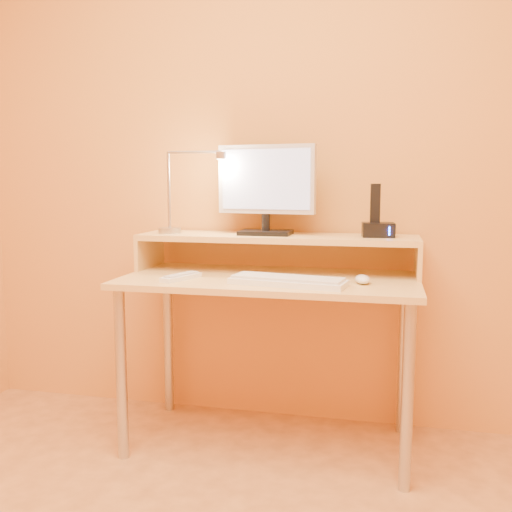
% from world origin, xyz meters
% --- Properties ---
extents(wall_back, '(3.00, 0.04, 2.50)m').
position_xyz_m(wall_back, '(0.00, 1.50, 1.25)').
color(wall_back, '#DA893D').
rests_on(wall_back, floor).
extents(desk_leg_fl, '(0.04, 0.04, 0.69)m').
position_xyz_m(desk_leg_fl, '(-0.55, 0.93, 0.35)').
color(desk_leg_fl, '#B3B3B7').
rests_on(desk_leg_fl, floor).
extents(desk_leg_fr, '(0.04, 0.04, 0.69)m').
position_xyz_m(desk_leg_fr, '(0.55, 0.93, 0.35)').
color(desk_leg_fr, '#B3B3B7').
rests_on(desk_leg_fr, floor).
extents(desk_leg_bl, '(0.04, 0.04, 0.69)m').
position_xyz_m(desk_leg_bl, '(-0.55, 1.43, 0.35)').
color(desk_leg_bl, '#B3B3B7').
rests_on(desk_leg_bl, floor).
extents(desk_leg_br, '(0.04, 0.04, 0.69)m').
position_xyz_m(desk_leg_br, '(0.55, 1.43, 0.35)').
color(desk_leg_br, '#B3B3B7').
rests_on(desk_leg_br, floor).
extents(desk_lower, '(1.20, 0.60, 0.02)m').
position_xyz_m(desk_lower, '(0.00, 1.18, 0.71)').
color(desk_lower, '#E4B26A').
rests_on(desk_lower, floor).
extents(shelf_riser_left, '(0.02, 0.30, 0.14)m').
position_xyz_m(shelf_riser_left, '(-0.59, 1.33, 0.79)').
color(shelf_riser_left, '#E4B26A').
rests_on(shelf_riser_left, desk_lower).
extents(shelf_riser_right, '(0.02, 0.30, 0.14)m').
position_xyz_m(shelf_riser_right, '(0.59, 1.33, 0.79)').
color(shelf_riser_right, '#E4B26A').
rests_on(shelf_riser_right, desk_lower).
extents(desk_shelf, '(1.20, 0.30, 0.02)m').
position_xyz_m(desk_shelf, '(0.00, 1.33, 0.87)').
color(desk_shelf, '#E4B26A').
rests_on(desk_shelf, desk_lower).
extents(monitor_foot, '(0.22, 0.16, 0.02)m').
position_xyz_m(monitor_foot, '(-0.05, 1.33, 0.89)').
color(monitor_foot, black).
rests_on(monitor_foot, desk_shelf).
extents(monitor_neck, '(0.04, 0.04, 0.07)m').
position_xyz_m(monitor_neck, '(-0.05, 1.33, 0.93)').
color(monitor_neck, black).
rests_on(monitor_neck, monitor_foot).
extents(monitor_panel, '(0.43, 0.09, 0.29)m').
position_xyz_m(monitor_panel, '(-0.05, 1.34, 1.12)').
color(monitor_panel, silver).
rests_on(monitor_panel, monitor_neck).
extents(monitor_back, '(0.39, 0.06, 0.25)m').
position_xyz_m(monitor_back, '(-0.05, 1.36, 1.12)').
color(monitor_back, black).
rests_on(monitor_back, monitor_panel).
extents(monitor_screen, '(0.39, 0.05, 0.26)m').
position_xyz_m(monitor_screen, '(-0.05, 1.32, 1.12)').
color(monitor_screen, '#A6AEDA').
rests_on(monitor_screen, monitor_panel).
extents(lamp_base, '(0.10, 0.10, 0.02)m').
position_xyz_m(lamp_base, '(-0.48, 1.30, 0.89)').
color(lamp_base, '#B3B3B7').
rests_on(lamp_base, desk_shelf).
extents(lamp_post, '(0.01, 0.01, 0.33)m').
position_xyz_m(lamp_post, '(-0.48, 1.30, 1.07)').
color(lamp_post, '#B3B3B7').
rests_on(lamp_post, lamp_base).
extents(lamp_arm, '(0.24, 0.01, 0.01)m').
position_xyz_m(lamp_arm, '(-0.36, 1.30, 1.24)').
color(lamp_arm, '#B3B3B7').
rests_on(lamp_arm, lamp_post).
extents(lamp_head, '(0.04, 0.04, 0.03)m').
position_xyz_m(lamp_head, '(-0.24, 1.30, 1.22)').
color(lamp_head, '#B3B3B7').
rests_on(lamp_head, lamp_arm).
extents(lamp_bulb, '(0.03, 0.03, 0.00)m').
position_xyz_m(lamp_bulb, '(-0.24, 1.30, 1.20)').
color(lamp_bulb, '#FFEAC6').
rests_on(lamp_bulb, lamp_head).
extents(phone_dock, '(0.14, 0.11, 0.06)m').
position_xyz_m(phone_dock, '(0.43, 1.33, 0.91)').
color(phone_dock, black).
rests_on(phone_dock, desk_shelf).
extents(phone_handset, '(0.04, 0.03, 0.16)m').
position_xyz_m(phone_handset, '(0.41, 1.33, 1.02)').
color(phone_handset, black).
rests_on(phone_handset, phone_dock).
extents(phone_led, '(0.01, 0.00, 0.04)m').
position_xyz_m(phone_led, '(0.47, 1.28, 0.91)').
color(phone_led, blue).
rests_on(phone_led, phone_dock).
extents(keyboard, '(0.46, 0.21, 0.02)m').
position_xyz_m(keyboard, '(0.10, 1.02, 0.73)').
color(keyboard, white).
rests_on(keyboard, desk_lower).
extents(mouse, '(0.07, 0.11, 0.03)m').
position_xyz_m(mouse, '(0.38, 1.11, 0.74)').
color(mouse, white).
rests_on(mouse, desk_lower).
extents(remote_control, '(0.12, 0.20, 0.02)m').
position_xyz_m(remote_control, '(-0.33, 1.04, 0.73)').
color(remote_control, white).
rests_on(remote_control, desk_lower).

